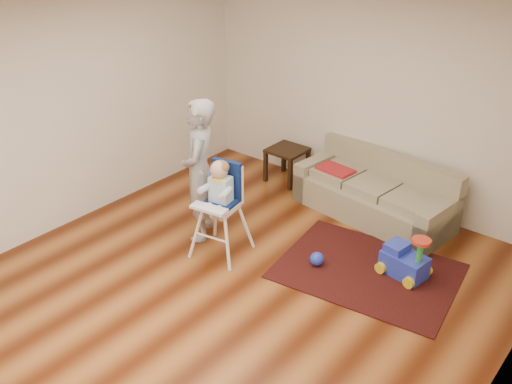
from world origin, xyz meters
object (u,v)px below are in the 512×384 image
Objects in this scene: adult at (200,171)px; toy_ball at (317,259)px; side_table at (287,165)px; high_chair at (221,210)px; ride_on_toy at (406,254)px; sofa at (374,189)px.

toy_ball is at bearing 67.25° from adult.
high_chair is (0.52, -1.95, 0.31)m from side_table.
ride_on_toy is at bearing 28.75° from toy_ball.
ride_on_toy reaches higher than side_table.
high_chair reaches higher than ride_on_toy.
adult is at bearing -167.48° from toy_ball.
adult reaches higher than sofa.
side_table is 1.91m from adult.
ride_on_toy reaches higher than toy_ball.
toy_ball is (1.52, -1.50, -0.15)m from side_table.
adult is (-1.35, -1.68, 0.46)m from sofa.
ride_on_toy is 0.94m from toy_ball.
adult is at bearing -152.78° from ride_on_toy.
high_chair is (-0.92, -1.81, 0.17)m from sofa.
adult is (0.09, -1.81, 0.60)m from side_table.
high_chair is at bearing -110.06° from sofa.
high_chair is (-0.99, -0.45, 0.46)m from toy_ball.
toy_ball is (0.08, -1.36, -0.29)m from sofa.
high_chair is at bearing 37.46° from adult.
adult is at bearing -122.08° from sofa.
sofa is 2.04m from high_chair.
side_table is 2.04m from high_chair.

